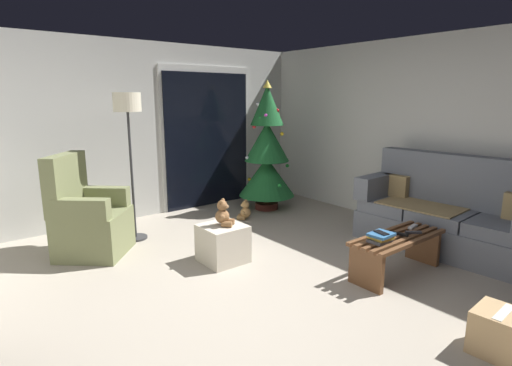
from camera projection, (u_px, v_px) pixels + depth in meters
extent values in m
plane|color=#9E9384|center=(270.00, 294.00, 3.63)|extent=(7.00, 7.00, 0.00)
cube|color=beige|center=(130.00, 132.00, 5.71)|extent=(5.72, 0.12, 2.50)
cube|color=beige|center=(443.00, 136.00, 5.11)|extent=(0.12, 6.00, 2.50)
cube|color=silver|center=(207.00, 137.00, 6.43)|extent=(1.60, 0.02, 2.20)
cube|color=black|center=(208.00, 141.00, 6.43)|extent=(1.50, 0.02, 2.10)
cube|color=slate|center=(442.00, 236.00, 4.65)|extent=(0.87, 1.94, 0.34)
cube|color=slate|center=(504.00, 229.00, 4.13)|extent=(0.71, 0.64, 0.14)
cube|color=slate|center=(443.00, 216.00, 4.58)|extent=(0.71, 0.64, 0.14)
cube|color=slate|center=(393.00, 205.00, 5.03)|extent=(0.71, 0.64, 0.14)
cube|color=slate|center=(458.00, 180.00, 4.71)|extent=(0.31, 1.91, 0.60)
cube|color=slate|center=(377.00, 185.00, 5.19)|extent=(0.77, 0.24, 0.28)
cube|color=#997F51|center=(422.00, 205.00, 4.74)|extent=(0.65, 0.93, 0.02)
cube|color=#997F51|center=(396.00, 186.00, 5.17)|extent=(0.14, 0.33, 0.28)
cube|color=brown|center=(414.00, 242.00, 3.83)|extent=(1.10, 0.05, 0.04)
cube|color=brown|center=(406.00, 240.00, 3.90)|extent=(1.10, 0.05, 0.04)
cube|color=brown|center=(398.00, 237.00, 3.97)|extent=(1.10, 0.05, 0.04)
cube|color=brown|center=(390.00, 235.00, 4.04)|extent=(1.10, 0.05, 0.04)
cube|color=brown|center=(383.00, 233.00, 4.10)|extent=(1.10, 0.05, 0.04)
cube|color=brown|center=(366.00, 269.00, 3.71)|extent=(0.05, 0.36, 0.37)
cube|color=brown|center=(423.00, 245.00, 4.31)|extent=(0.05, 0.36, 0.37)
cube|color=black|center=(400.00, 234.00, 3.98)|extent=(0.09, 0.16, 0.02)
cube|color=#ADADB2|center=(413.00, 227.00, 4.20)|extent=(0.16, 0.07, 0.02)
cube|color=#333338|center=(413.00, 232.00, 4.02)|extent=(0.15, 0.13, 0.02)
cube|color=#4C4C51|center=(380.00, 241.00, 3.79)|extent=(0.21, 0.15, 0.03)
cube|color=#B79333|center=(381.00, 237.00, 3.80)|extent=(0.20, 0.19, 0.03)
cube|color=#285684|center=(381.00, 234.00, 3.78)|extent=(0.23, 0.19, 0.02)
cube|color=black|center=(381.00, 233.00, 3.77)|extent=(0.10, 0.16, 0.01)
cylinder|color=#4C1E19|center=(267.00, 206.00, 6.38)|extent=(0.36, 0.36, 0.10)
cylinder|color=brown|center=(267.00, 199.00, 6.36)|extent=(0.08, 0.08, 0.12)
cone|color=#195628|center=(267.00, 176.00, 6.28)|extent=(0.86, 0.86, 0.60)
cone|color=#195628|center=(267.00, 141.00, 6.17)|extent=(0.68, 0.68, 0.60)
cone|color=#195628|center=(267.00, 105.00, 6.05)|extent=(0.51, 0.51, 0.60)
sphere|color=#1E8C33|center=(280.00, 185.00, 5.95)|extent=(0.06, 0.06, 0.06)
sphere|color=#1E8C33|center=(287.00, 166.00, 6.37)|extent=(0.06, 0.06, 0.06)
sphere|color=red|center=(277.00, 110.00, 6.02)|extent=(0.06, 0.06, 0.06)
sphere|color=#B233A5|center=(266.00, 115.00, 5.91)|extent=(0.06, 0.06, 0.06)
sphere|color=gold|center=(249.00, 179.00, 6.60)|extent=(0.06, 0.06, 0.06)
sphere|color=gold|center=(263.00, 116.00, 6.25)|extent=(0.06, 0.06, 0.06)
sphere|color=#1E8C33|center=(261.00, 118.00, 5.94)|extent=(0.06, 0.06, 0.06)
sphere|color=white|center=(247.00, 158.00, 6.12)|extent=(0.06, 0.06, 0.06)
sphere|color=gold|center=(282.00, 134.00, 6.07)|extent=(0.06, 0.06, 0.06)
sphere|color=red|center=(254.00, 127.00, 6.04)|extent=(0.06, 0.06, 0.06)
sphere|color=gold|center=(278.00, 116.00, 6.14)|extent=(0.06, 0.06, 0.06)
sphere|color=white|center=(258.00, 104.00, 6.05)|extent=(0.06, 0.06, 0.06)
cone|color=#EAD14C|center=(267.00, 84.00, 5.99)|extent=(0.14, 0.14, 0.12)
cube|color=olive|center=(95.00, 241.00, 4.53)|extent=(0.96, 0.96, 0.31)
cube|color=olive|center=(93.00, 220.00, 4.48)|extent=(0.96, 0.96, 0.18)
cube|color=olive|center=(66.00, 183.00, 4.40)|extent=(0.57, 0.62, 0.64)
cube|color=olive|center=(104.00, 196.00, 4.71)|extent=(0.53, 0.49, 0.22)
cube|color=olive|center=(81.00, 209.00, 4.16)|extent=(0.53, 0.49, 0.22)
cylinder|color=#2D2D30|center=(136.00, 238.00, 5.04)|extent=(0.28, 0.28, 0.02)
cylinder|color=#2D2D30|center=(132.00, 176.00, 4.88)|extent=(0.03, 0.03, 1.55)
cylinder|color=beige|center=(127.00, 102.00, 4.70)|extent=(0.32, 0.32, 0.22)
cube|color=beige|center=(223.00, 243.00, 4.31)|extent=(0.44, 0.44, 0.40)
cylinder|color=brown|center=(229.00, 221.00, 4.30)|extent=(0.12, 0.12, 0.06)
cylinder|color=brown|center=(227.00, 224.00, 4.21)|extent=(0.12, 0.12, 0.06)
sphere|color=brown|center=(222.00, 216.00, 4.25)|extent=(0.15, 0.15, 0.15)
sphere|color=brown|center=(222.00, 205.00, 4.23)|extent=(0.11, 0.11, 0.11)
sphere|color=#A37A51|center=(227.00, 207.00, 4.22)|extent=(0.04, 0.04, 0.04)
sphere|color=brown|center=(223.00, 200.00, 4.25)|extent=(0.04, 0.04, 0.04)
sphere|color=brown|center=(221.00, 202.00, 4.18)|extent=(0.04, 0.04, 0.04)
sphere|color=brown|center=(226.00, 214.00, 4.31)|extent=(0.06, 0.06, 0.06)
sphere|color=brown|center=(222.00, 217.00, 4.18)|extent=(0.06, 0.06, 0.06)
cylinder|color=tan|center=(241.00, 218.00, 5.79)|extent=(0.12, 0.12, 0.06)
cylinder|color=tan|center=(242.00, 216.00, 5.89)|extent=(0.12, 0.12, 0.06)
sphere|color=tan|center=(246.00, 213.00, 5.82)|extent=(0.15, 0.15, 0.15)
sphere|color=tan|center=(246.00, 205.00, 5.79)|extent=(0.11, 0.11, 0.11)
sphere|color=tan|center=(242.00, 205.00, 5.80)|extent=(0.04, 0.04, 0.04)
sphere|color=tan|center=(245.00, 202.00, 5.75)|extent=(0.04, 0.04, 0.04)
sphere|color=tan|center=(246.00, 201.00, 5.82)|extent=(0.04, 0.04, 0.04)
sphere|color=tan|center=(243.00, 213.00, 5.75)|extent=(0.06, 0.06, 0.06)
sphere|color=tan|center=(245.00, 211.00, 5.89)|extent=(0.06, 0.06, 0.06)
cube|color=tan|center=(501.00, 333.00, 2.76)|extent=(0.35, 0.36, 0.31)
cube|color=beige|center=(504.00, 312.00, 2.73)|extent=(0.30, 0.08, 0.00)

